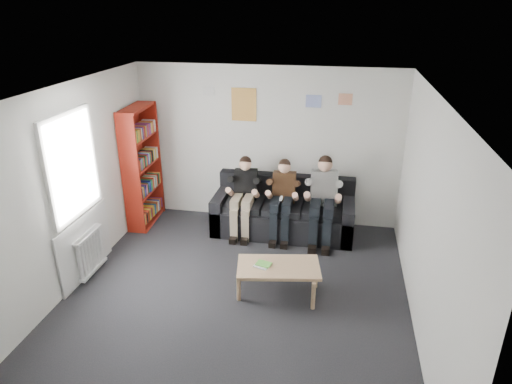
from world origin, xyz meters
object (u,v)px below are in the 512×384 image
bookshelf (142,167)px  person_right (323,201)px  coffee_table (278,269)px  person_left (244,197)px  person_middle (282,200)px  sofa (284,213)px

bookshelf → person_right: 3.10m
coffee_table → person_left: 1.85m
bookshelf → person_left: bearing=-5.9°
bookshelf → person_middle: bearing=-5.1°
person_right → coffee_table: bearing=-112.7°
person_left → person_middle: (0.65, -0.00, -0.00)m
person_left → person_middle: size_ratio=1.00×
sofa → person_left: (-0.65, -0.20, 0.34)m
bookshelf → person_middle: bookshelf is taller
person_right → person_left: bearing=173.3°
person_middle → person_right: size_ratio=0.93×
sofa → person_middle: (-0.00, -0.20, 0.34)m
coffee_table → person_left: person_left is taller
coffee_table → person_right: 1.73m
coffee_table → bookshelf: bearing=146.4°
bookshelf → coffee_table: 3.20m
bookshelf → coffee_table: bookshelf is taller
person_left → person_right: 1.30m
sofa → person_left: bearing=-162.6°
sofa → person_right: 0.78m
coffee_table → person_middle: 1.67m
person_middle → bookshelf: bearing=175.8°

